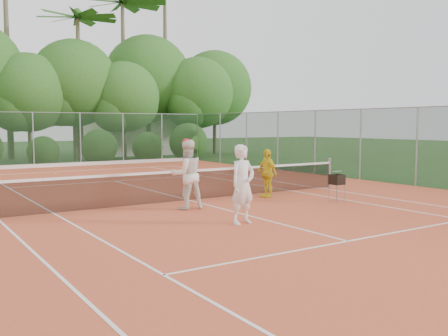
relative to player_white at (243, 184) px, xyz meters
The scene contains 15 objects.
ground 3.96m from the player_white, 79.12° to the left, with size 120.00×120.00×0.00m, color #214318.
clay_court 3.96m from the player_white, 79.12° to the left, with size 18.00×36.00×0.02m, color #CC532F.
club_building 29.43m from the player_white, 70.70° to the left, with size 8.00×5.00×3.00m, color beige.
tennis_net 3.86m from the player_white, 79.12° to the left, with size 11.97×0.10×1.10m.
player_white is the anchor object (origin of this frame).
player_center_grp 2.52m from the player_white, 92.45° to the left, with size 1.00×0.81×1.96m.
player_yellow 4.43m from the player_white, 44.36° to the left, with size 0.91×0.38×1.56m, color yellow.
ball_hopper 4.55m from the player_white, 15.40° to the left, with size 0.36×0.36×0.83m.
stray_ball_a 14.26m from the player_white, 92.47° to the left, with size 0.07×0.07×0.07m, color gold.
stray_ball_b 16.95m from the player_white, 89.89° to the left, with size 0.07×0.07×0.07m, color #ACCC2F.
stray_ball_c 13.93m from the player_white, 65.83° to the left, with size 0.07×0.07×0.07m, color gold.
court_markings 3.95m from the player_white, 79.12° to the left, with size 11.03×23.83×0.01m.
fence_back 18.79m from the player_white, 87.79° to the left, with size 18.07×0.07×3.00m.
fence_right 10.00m from the player_white, 13.15° to the left, with size 0.07×33.07×3.00m.
tropical_treeline 24.45m from the player_white, 84.86° to the left, with size 32.10×8.49×15.03m.
Camera 1 is at (-7.50, -13.27, 2.36)m, focal length 40.00 mm.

